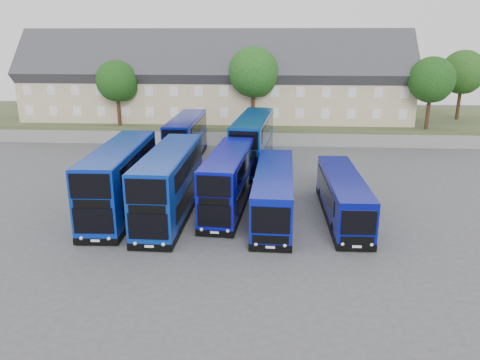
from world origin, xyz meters
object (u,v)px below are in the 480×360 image
dd_front_left (120,181)px  tree_mid (255,74)px  tree_east (433,82)px  coach_east_a (274,194)px  tree_far (464,74)px  dd_front_mid (170,185)px  tree_west (118,83)px

dd_front_left → tree_mid: bearing=67.9°
dd_front_left → tree_east: 37.32m
coach_east_a → tree_far: tree_far is taller
tree_mid → dd_front_left: bearing=-110.2°
dd_front_mid → tree_far: bearing=45.6°
tree_west → dd_front_left: bearing=-72.7°
dd_front_mid → tree_far: 44.12m
tree_west → tree_far: bearing=9.5°
tree_east → tree_far: bearing=49.4°
tree_west → tree_east: 36.00m
coach_east_a → dd_front_mid: bearing=-173.5°
tree_far → dd_front_left: bearing=-138.9°
dd_front_left → coach_east_a: dd_front_left is taller
tree_west → tree_far: (42.00, 7.00, 0.68)m
dd_front_left → dd_front_mid: dd_front_left is taller
tree_mid → tree_far: 26.80m
dd_front_left → tree_east: tree_east is taller
tree_east → tree_far: (6.00, 7.00, 0.34)m
dd_front_left → dd_front_mid: (3.75, -0.67, -0.04)m
coach_east_a → tree_mid: tree_mid is taller
tree_mid → tree_east: bearing=-1.4°
tree_far → coach_east_a: bearing=-128.0°
dd_front_left → tree_far: (34.75, 30.27, 5.37)m
tree_mid → tree_east: size_ratio=1.12×
coach_east_a → tree_west: tree_west is taller
dd_front_mid → tree_mid: 25.59m
dd_front_left → coach_east_a: size_ratio=0.98×
tree_west → tree_mid: tree_mid is taller
dd_front_mid → coach_east_a: size_ratio=0.96×
tree_west → tree_east: size_ratio=0.94×
coach_east_a → tree_far: (23.72, 30.34, 6.07)m
dd_front_left → tree_west: bearing=105.4°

